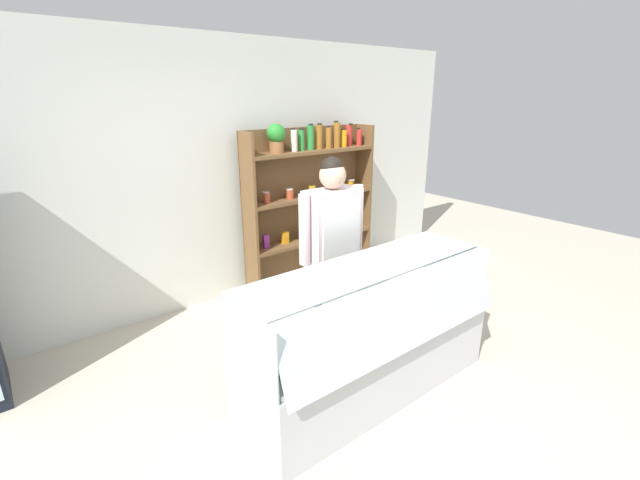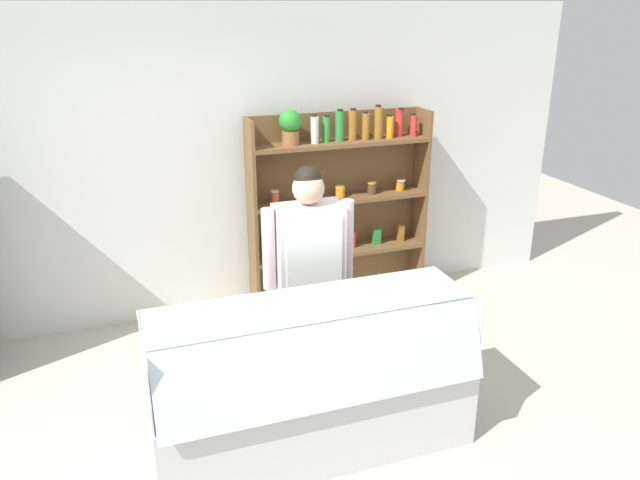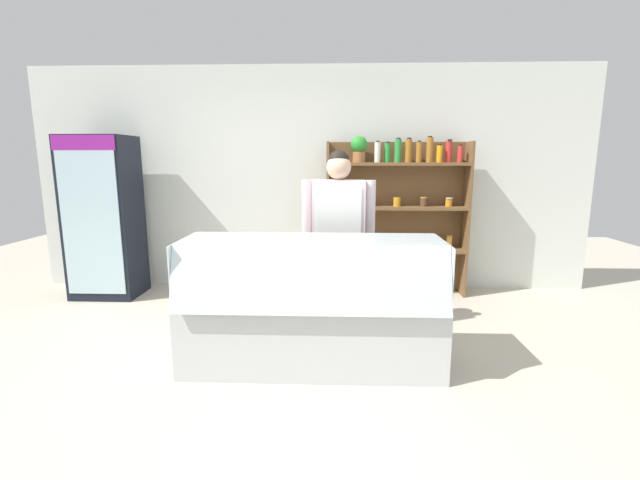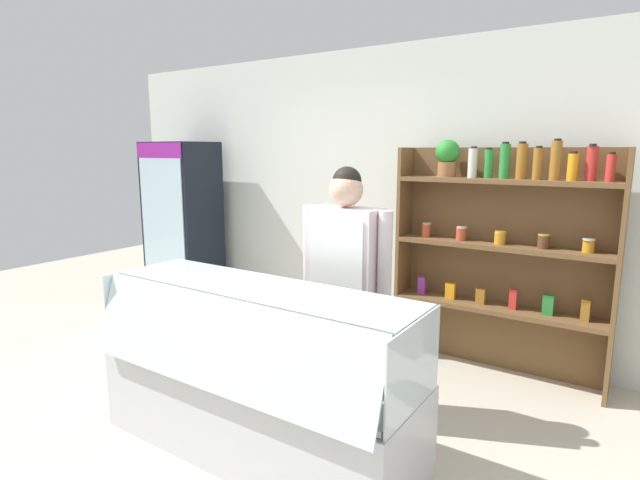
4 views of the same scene
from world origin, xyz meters
TOP-DOWN VIEW (x-y plane):
  - ground_plane at (0.00, 0.00)m, footprint 12.00×12.00m
  - back_wall at (0.00, 2.26)m, footprint 6.80×0.10m
  - drinks_fridge at (-2.38, 1.76)m, footprint 0.73×0.56m
  - shelving_unit at (1.01, 1.99)m, footprint 1.64×0.29m
  - deli_display_case at (0.13, 0.08)m, footprint 1.98×0.71m
  - shop_clerk at (0.34, 0.75)m, footprint 0.66×0.25m

SIDE VIEW (x-z plane):
  - ground_plane at x=0.00m, z-range 0.00..0.00m
  - deli_display_case at x=0.13m, z-range -0.19..0.82m
  - drinks_fridge at x=-2.38m, z-range 0.00..1.86m
  - shop_clerk at x=0.34m, z-range 0.16..1.84m
  - shelving_unit at x=1.01m, z-range 0.11..1.97m
  - back_wall at x=0.00m, z-range 0.00..2.70m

